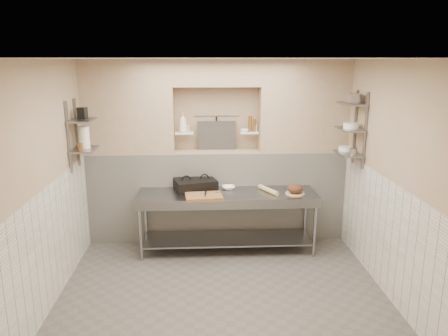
{
  "coord_description": "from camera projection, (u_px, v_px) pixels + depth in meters",
  "views": [
    {
      "loc": [
        -0.23,
        -4.88,
        2.79
      ],
      "look_at": [
        0.07,
        0.9,
        1.35
      ],
      "focal_mm": 35.0,
      "sensor_mm": 36.0,
      "label": 1
    }
  ],
  "objects": [
    {
      "name": "backwall_pillar_right",
      "position": [
        303.0,
        106.0,
        6.67
      ],
      "size": [
        1.35,
        0.4,
        1.4
      ],
      "primitive_type": "cube",
      "color": "tan",
      "rests_on": "backwall_lower"
    },
    {
      "name": "alcove_shelf_left",
      "position": [
        184.0,
        133.0,
        6.68
      ],
      "size": [
        0.28,
        0.16,
        0.02
      ],
      "primitive_type": "cube",
      "color": "white",
      "rests_on": "backwall_lower"
    },
    {
      "name": "wall_shelf_right_lower",
      "position": [
        349.0,
        154.0,
        6.16
      ],
      "size": [
        0.3,
        0.5,
        0.02
      ],
      "primitive_type": "cube",
      "color": "slate",
      "rests_on": "wall_right"
    },
    {
      "name": "bottle_soap",
      "position": [
        183.0,
        123.0,
        6.61
      ],
      "size": [
        0.12,
        0.12,
        0.29
      ],
      "primitive_type": "imported",
      "rotation": [
        0.0,
        0.0,
        0.04
      ],
      "color": "white",
      "rests_on": "alcove_shelf_left"
    },
    {
      "name": "backwall_lower",
      "position": [
        217.0,
        195.0,
        6.94
      ],
      "size": [
        4.0,
        0.4,
        1.4
      ],
      "primitive_type": "cube",
      "color": "silver",
      "rests_on": "floor"
    },
    {
      "name": "panini_press",
      "position": [
        195.0,
        185.0,
        6.5
      ],
      "size": [
        0.68,
        0.57,
        0.16
      ],
      "rotation": [
        0.0,
        0.0,
        0.27
      ],
      "color": "black",
      "rests_on": "prep_table"
    },
    {
      "name": "jar_left",
      "position": [
        80.0,
        147.0,
        5.76
      ],
      "size": [
        0.07,
        0.07,
        0.11
      ],
      "primitive_type": "cylinder",
      "color": "#563A15",
      "rests_on": "wall_shelf_left_lower"
    },
    {
      "name": "shelf_rail_left_b",
      "position": [
        69.0,
        138.0,
        5.71
      ],
      "size": [
        0.03,
        0.03,
        0.95
      ],
      "primitive_type": "cube",
      "color": "slate",
      "rests_on": "wall_left"
    },
    {
      "name": "bread_loaf",
      "position": [
        295.0,
        189.0,
        6.29
      ],
      "size": [
        0.22,
        0.22,
        0.13
      ],
      "primitive_type": "ellipsoid",
      "color": "#4C2D19",
      "rests_on": "bread_board"
    },
    {
      "name": "alcove_sill",
      "position": [
        217.0,
        151.0,
        6.77
      ],
      "size": [
        1.3,
        0.4,
        0.02
      ],
      "primitive_type": "cube",
      "color": "tan",
      "rests_on": "backwall_lower"
    },
    {
      "name": "wall_front",
      "position": [
        236.0,
        258.0,
        3.14
      ],
      "size": [
        4.0,
        0.1,
        2.8
      ],
      "primitive_type": "cube",
      "color": "tan",
      "rests_on": "ground"
    },
    {
      "name": "splash_panel",
      "position": [
        217.0,
        135.0,
        6.81
      ],
      "size": [
        0.6,
        0.08,
        0.45
      ],
      "primitive_type": "cube",
      "rotation": [
        -0.14,
        0.0,
        0.0
      ],
      "color": "#383330",
      "rests_on": "alcove_sill"
    },
    {
      "name": "mixing_bowl",
      "position": [
        229.0,
        188.0,
        6.55
      ],
      "size": [
        0.22,
        0.22,
        0.05
      ],
      "primitive_type": "imported",
      "rotation": [
        0.0,
        0.0,
        0.11
      ],
      "color": "white",
      "rests_on": "prep_table"
    },
    {
      "name": "wall_back",
      "position": [
        216.0,
        149.0,
        7.02
      ],
      "size": [
        4.0,
        0.1,
        2.8
      ],
      "primitive_type": "cube",
      "color": "tan",
      "rests_on": "ground"
    },
    {
      "name": "tongs",
      "position": [
        206.0,
        194.0,
        6.14
      ],
      "size": [
        0.05,
        0.29,
        0.03
      ],
      "primitive_type": "cylinder",
      "rotation": [
        1.57,
        0.0,
        -0.06
      ],
      "color": "gray",
      "rests_on": "cutting_board"
    },
    {
      "name": "bread_board",
      "position": [
        295.0,
        194.0,
        6.31
      ],
      "size": [
        0.27,
        0.27,
        0.02
      ],
      "primitive_type": "cylinder",
      "color": "tan",
      "rests_on": "prep_table"
    },
    {
      "name": "cutting_board",
      "position": [
        204.0,
        197.0,
        6.12
      ],
      "size": [
        0.54,
        0.41,
        0.05
      ],
      "primitive_type": "cube",
      "rotation": [
        0.0,
        0.0,
        0.1
      ],
      "color": "brown",
      "rests_on": "prep_table"
    },
    {
      "name": "prep_table",
      "position": [
        227.0,
        210.0,
        6.41
      ],
      "size": [
        2.6,
        0.7,
        0.9
      ],
      "color": "gray",
      "rests_on": "floor"
    },
    {
      "name": "alcove_shelf_right",
      "position": [
        249.0,
        132.0,
        6.73
      ],
      "size": [
        0.28,
        0.16,
        0.02
      ],
      "primitive_type": "cube",
      "color": "white",
      "rests_on": "backwall_lower"
    },
    {
      "name": "bowl_right",
      "position": [
        346.0,
        149.0,
        6.29
      ],
      "size": [
        0.2,
        0.2,
        0.06
      ],
      "primitive_type": "cylinder",
      "color": "white",
      "rests_on": "wall_shelf_right_lower"
    },
    {
      "name": "knife_blade",
      "position": [
        223.0,
        192.0,
        6.25
      ],
      "size": [
        0.23,
        0.05,
        0.01
      ],
      "primitive_type": "cube",
      "rotation": [
        0.0,
        0.0,
        0.1
      ],
      "color": "gray",
      "rests_on": "cutting_board"
    },
    {
      "name": "wall_shelf_right_upper",
      "position": [
        352.0,
        104.0,
        6.0
      ],
      "size": [
        0.3,
        0.5,
        0.03
      ],
      "primitive_type": "cube",
      "color": "slate",
      "rests_on": "wall_right"
    },
    {
      "name": "condiment_c",
      "position": [
        255.0,
        128.0,
        6.72
      ],
      "size": [
        0.06,
        0.06,
        0.11
      ],
      "primitive_type": "cylinder",
      "color": "white",
      "rests_on": "alcove_shelf_right"
    },
    {
      "name": "floor",
      "position": [
        222.0,
        295.0,
        5.43
      ],
      "size": [
        4.0,
        3.9,
        0.1
      ],
      "primitive_type": "cube",
      "color": "#4D4944",
      "rests_on": "ground"
    },
    {
      "name": "condiment_b",
      "position": [
        250.0,
        124.0,
        6.69
      ],
      "size": [
        0.06,
        0.06,
        0.24
      ],
      "primitive_type": "cylinder",
      "color": "#563A15",
      "rests_on": "alcove_shelf_right"
    },
    {
      "name": "box_left_upper",
      "position": [
        82.0,
        113.0,
        5.89
      ],
      "size": [
        0.13,
        0.13,
        0.15
      ],
      "primitive_type": "cube",
      "rotation": [
        0.0,
        0.0,
        -0.2
      ],
      "color": "black",
      "rests_on": "wall_shelf_left_upper"
    },
    {
      "name": "rolling_pin",
      "position": [
        268.0,
        190.0,
        6.39
      ],
      "size": [
        0.26,
        0.43,
        0.07
      ],
      "primitive_type": "cylinder",
      "rotation": [
        1.57,
        0.0,
        0.46
      ],
      "color": "tan",
      "rests_on": "prep_table"
    },
    {
      "name": "wall_right",
      "position": [
        395.0,
        180.0,
        5.18
      ],
      "size": [
        0.1,
        3.9,
        2.8
      ],
      "primitive_type": "cube",
      "color": "tan",
      "rests_on": "ground"
    },
    {
      "name": "utensil_rail",
      "position": [
        216.0,
        115.0,
        6.81
      ],
      "size": [
        0.7,
        0.02,
        0.02
      ],
      "primitive_type": "cylinder",
      "rotation": [
        0.0,
        1.57,
        0.0
      ],
      "color": "gray",
      "rests_on": "wall_back"
    },
    {
      "name": "wainscot_right",
      "position": [
        384.0,
        235.0,
        5.35
      ],
      "size": [
        0.02,
        3.9,
        1.4
      ],
      "primitive_type": "cube",
      "color": "silver",
      "rests_on": "floor"
    },
    {
      "name": "wainscot_left",
      "position": [
        54.0,
        242.0,
        5.15
      ],
      "size": [
        0.02,
        3.9,
        1.4
      ],
      "primitive_type": "cube",
      "color": "silver",
      "rests_on": "floor"
    },
    {
      "name": "bowl_right_mid",
      "position": [
        351.0,
        126.0,
        6.05
      ],
      "size": [
        0.21,
        0.21,
        0.08
      ],
      "primitive_type": "cylinder",
      "color": "white",
      "rests_on": "wall_shelf_right_mid"
    },
    {
      "name": "shelf_rail_right_a",
      "position": [
        355.0,
        127.0,
        6.28
      ],
      "size": [
        0.03,
        0.03,
        1.05
      ],
      "primitive_type": "cube",
      "color": "slate",
      "rests_on": "wall_right"
    },
    {
      "name": "jar_alcove",
      "position": [
        187.0,
        128.0,
        6.65
      ],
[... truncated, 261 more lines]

